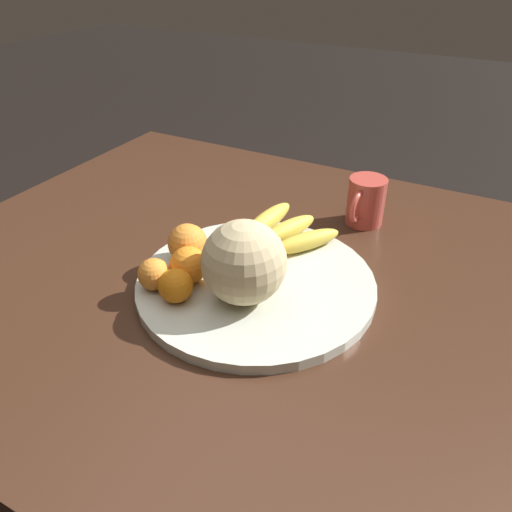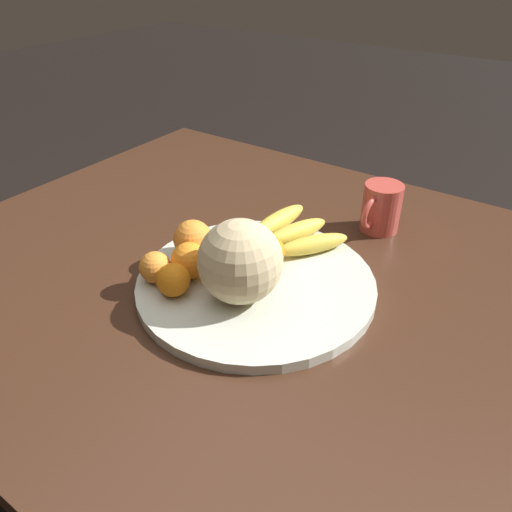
% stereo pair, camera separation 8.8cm
% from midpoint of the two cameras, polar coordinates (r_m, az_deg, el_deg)
% --- Properties ---
extents(ground_plane, '(12.00, 12.00, 0.00)m').
position_cam_midpoint_polar(ground_plane, '(1.48, -0.11, -25.77)').
color(ground_plane, black).
extents(kitchen_table, '(1.46, 1.10, 0.72)m').
position_cam_midpoint_polar(kitchen_table, '(0.99, -0.14, -6.46)').
color(kitchen_table, '#3D2316').
rests_on(kitchen_table, ground_plane).
extents(fruit_bowl, '(0.43, 0.43, 0.02)m').
position_cam_midpoint_polar(fruit_bowl, '(0.91, -2.76, -3.17)').
color(fruit_bowl, beige).
rests_on(fruit_bowl, kitchen_table).
extents(melon, '(0.14, 0.14, 0.14)m').
position_cam_midpoint_polar(melon, '(0.82, -4.45, -0.84)').
color(melon, '#C6B284').
rests_on(melon, fruit_bowl).
extents(banana_bunch, '(0.19, 0.20, 0.04)m').
position_cam_midpoint_polar(banana_bunch, '(1.02, 0.78, 2.96)').
color(banana_bunch, '#473819').
rests_on(banana_bunch, fruit_bowl).
extents(orange_front_left, '(0.06, 0.06, 0.06)m').
position_cam_midpoint_polar(orange_front_left, '(0.86, -12.10, -3.44)').
color(orange_front_left, orange).
rests_on(orange_front_left, fruit_bowl).
extents(orange_front_right, '(0.08, 0.08, 0.08)m').
position_cam_midpoint_polar(orange_front_right, '(0.95, -10.45, 1.35)').
color(orange_front_right, orange).
rests_on(orange_front_right, fruit_bowl).
extents(orange_mid_center, '(0.06, 0.06, 0.06)m').
position_cam_midpoint_polar(orange_mid_center, '(0.90, -14.36, -2.12)').
color(orange_mid_center, orange).
rests_on(orange_mid_center, fruit_bowl).
extents(orange_back_left, '(0.06, 0.06, 0.06)m').
position_cam_midpoint_polar(orange_back_left, '(0.92, -1.85, 0.35)').
color(orange_back_left, orange).
rests_on(orange_back_left, fruit_bowl).
extents(orange_back_right, '(0.06, 0.06, 0.06)m').
position_cam_midpoint_polar(orange_back_right, '(0.97, -5.31, 1.66)').
color(orange_back_right, orange).
rests_on(orange_back_right, fruit_bowl).
extents(orange_top_small, '(0.07, 0.07, 0.07)m').
position_cam_midpoint_polar(orange_top_small, '(0.90, -10.52, -1.14)').
color(orange_top_small, orange).
rests_on(orange_top_small, fruit_bowl).
extents(ceramic_mug, '(0.08, 0.12, 0.11)m').
position_cam_midpoint_polar(ceramic_mug, '(1.11, 10.20, 6.09)').
color(ceramic_mug, '#B74238').
rests_on(ceramic_mug, kitchen_table).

